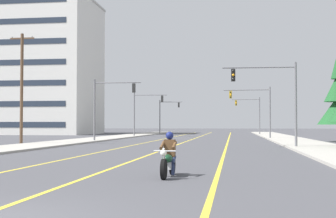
{
  "coord_description": "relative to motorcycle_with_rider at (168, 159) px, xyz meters",
  "views": [
    {
      "loc": [
        4.57,
        -7.63,
        1.69
      ],
      "look_at": [
        0.99,
        18.31,
        2.56
      ],
      "focal_mm": 50.53,
      "sensor_mm": 36.0,
      "label": 1
    }
  ],
  "objects": [
    {
      "name": "traffic_signal_far_left",
      "position": [
        -10.07,
        70.45,
        3.47
      ],
      "size": [
        4.19,
        0.47,
        6.2
      ],
      "color": "slate",
      "rests_on": "ground"
    },
    {
      "name": "lane_stripe_left",
      "position": [
        -6.04,
        37.4,
        -0.58
      ],
      "size": [
        0.16,
        100.0,
        0.01
      ],
      "primitive_type": "cube",
      "color": "yellow",
      "rests_on": "ground"
    },
    {
      "name": "sidewalk_kerb_right",
      "position": [
        8.13,
        32.4,
        -0.52
      ],
      "size": [
        4.4,
        110.0,
        0.14
      ],
      "primitive_type": "cube",
      "color": "#ADA89E",
      "rests_on": "ground"
    },
    {
      "name": "traffic_signal_far_right",
      "position": [
        5.1,
        63.62,
        3.49
      ],
      "size": [
        4.58,
        0.39,
        6.2
      ],
      "color": "slate",
      "rests_on": "ground"
    },
    {
      "name": "sidewalk_kerb_left",
      "position": [
        -13.11,
        32.4,
        -0.52
      ],
      "size": [
        4.4,
        110.0,
        0.14
      ],
      "primitive_type": "cube",
      "color": "#ADA89E",
      "rests_on": "ground"
    },
    {
      "name": "apartment_building_far_left_block",
      "position": [
        -33.94,
        65.34,
        11.44
      ],
      "size": [
        22.92,
        16.68,
        24.03
      ],
      "color": "silver",
      "rests_on": "ground"
    },
    {
      "name": "traffic_signal_mid_left",
      "position": [
        -10.35,
        49.91,
        3.5
      ],
      "size": [
        4.76,
        0.41,
        6.2
      ],
      "color": "slate",
      "rests_on": "ground"
    },
    {
      "name": "traffic_signal_mid_right",
      "position": [
        4.82,
        41.91,
        3.55
      ],
      "size": [
        5.54,
        0.44,
        6.2
      ],
      "color": "slate",
      "rests_on": "ground"
    },
    {
      "name": "utility_pole_left_near",
      "position": [
        -15.72,
        22.74,
        4.35
      ],
      "size": [
        2.13,
        0.26,
        9.45
      ],
      "color": "brown",
      "rests_on": "ground"
    },
    {
      "name": "traffic_signal_near_right",
      "position": [
        5.02,
        19.54,
        3.54
      ],
      "size": [
        5.32,
        0.49,
        6.2
      ],
      "color": "slate",
      "rests_on": "ground"
    },
    {
      "name": "traffic_signal_near_left",
      "position": [
        -10.22,
        30.26,
        3.5
      ],
      "size": [
        4.76,
        0.42,
        6.2
      ],
      "color": "slate",
      "rests_on": "ground"
    },
    {
      "name": "lane_stripe_center",
      "position": [
        -2.57,
        37.4,
        -0.58
      ],
      "size": [
        0.16,
        100.0,
        0.01
      ],
      "primitive_type": "cube",
      "color": "yellow",
      "rests_on": "ground"
    },
    {
      "name": "motorcycle_with_rider",
      "position": [
        0.0,
        0.0,
        0.0
      ],
      "size": [
        0.7,
        2.19,
        1.46
      ],
      "color": "black",
      "rests_on": "ground"
    },
    {
      "name": "lane_stripe_right",
      "position": [
        1.56,
        37.4,
        -0.58
      ],
      "size": [
        0.16,
        100.0,
        0.01
      ],
      "primitive_type": "cube",
      "color": "yellow",
      "rests_on": "ground"
    }
  ]
}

